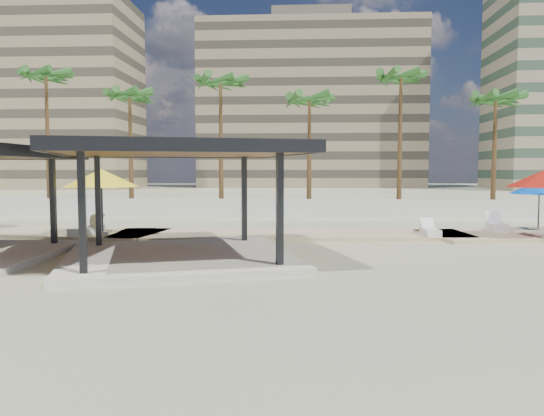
{
  "coord_description": "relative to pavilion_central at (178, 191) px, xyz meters",
  "views": [
    {
      "loc": [
        2.5,
        -17.12,
        3.06
      ],
      "look_at": [
        1.22,
        5.64,
        1.4
      ],
      "focal_mm": 35.0,
      "sensor_mm": 36.0,
      "label": 1
    }
  ],
  "objects": [
    {
      "name": "palm_b",
      "position": [
        -13.37,
        18.3,
        6.73
      ],
      "size": [
        3.0,
        3.0,
        10.29
      ],
      "color": "brown",
      "rests_on": "ground"
    },
    {
      "name": "palm_c",
      "position": [
        -7.37,
        17.7,
        5.34
      ],
      "size": [
        3.0,
        3.0,
        8.8
      ],
      "color": "brown",
      "rests_on": "ground"
    },
    {
      "name": "lounger_b",
      "position": [
        9.77,
        5.92,
        -1.98
      ],
      "size": [
        0.65,
        1.86,
        0.7
      ],
      "rotation": [
        0.0,
        0.0,
        1.55
      ],
      "color": "white",
      "rests_on": "promenade"
    },
    {
      "name": "palm_f",
      "position": [
        10.63,
        18.2,
        6.39
      ],
      "size": [
        3.0,
        3.0,
        9.92
      ],
      "color": "brown",
      "rests_on": "ground"
    },
    {
      "name": "umbrella_d",
      "position": [
        15.37,
        8.17,
        -0.11
      ],
      "size": [
        3.48,
        3.48,
        2.37
      ],
      "rotation": [
        0.0,
        0.0,
        0.39
      ],
      "color": "beige",
      "rests_on": "promenade"
    },
    {
      "name": "building_west",
      "position": [
        -40.37,
        67.6,
        12.94
      ],
      "size": [
        34.0,
        16.0,
        32.4
      ],
      "color": "#937F60",
      "rests_on": "ground"
    },
    {
      "name": "pavilion_central",
      "position": [
        0.0,
        0.0,
        0.0
      ],
      "size": [
        9.62,
        9.62,
        3.91
      ],
      "rotation": [
        0.0,
        0.0,
        0.3
      ],
      "color": "beige",
      "rests_on": "ground"
    },
    {
      "name": "palm_e",
      "position": [
        4.63,
        18.0,
        5.01
      ],
      "size": [
        3.0,
        3.0,
        8.46
      ],
      "color": "brown",
      "rests_on": "ground"
    },
    {
      "name": "umbrella_b",
      "position": [
        -4.7,
        5.4,
        0.35
      ],
      "size": [
        4.08,
        4.08,
        2.91
      ],
      "rotation": [
        0.0,
        0.0,
        -0.3
      ],
      "color": "beige",
      "rests_on": "promenade"
    },
    {
      "name": "palm_d",
      "position": [
        -1.37,
        18.5,
        6.27
      ],
      "size": [
        3.0,
        3.0,
        9.8
      ],
      "color": "brown",
      "rests_on": "ground"
    },
    {
      "name": "ground",
      "position": [
        1.63,
        -0.4,
        -2.33
      ],
      "size": [
        200.0,
        200.0,
        0.0
      ],
      "primitive_type": "plane",
      "color": "#CBBD86",
      "rests_on": "ground"
    },
    {
      "name": "building_mid",
      "position": [
        5.63,
        77.6,
        11.94
      ],
      "size": [
        38.0,
        16.0,
        30.4
      ],
      "color": "#847259",
      "rests_on": "ground"
    },
    {
      "name": "palm_g",
      "position": [
        16.63,
        17.8,
        4.96
      ],
      "size": [
        3.0,
        3.0,
        8.4
      ],
      "color": "brown",
      "rests_on": "ground"
    },
    {
      "name": "lounger_c",
      "position": [
        13.41,
        8.12,
        -1.95
      ],
      "size": [
        1.03,
        2.26,
        0.82
      ],
      "rotation": [
        0.0,
        0.0,
        1.41
      ],
      "color": "white",
      "rests_on": "promenade"
    },
    {
      "name": "lounger_a",
      "position": [
        -5.43,
        5.45,
        -1.95
      ],
      "size": [
        0.95,
        2.22,
        0.81
      ],
      "rotation": [
        0.0,
        0.0,
        1.45
      ],
      "color": "white",
      "rests_on": "promenade"
    },
    {
      "name": "boundary_wall",
      "position": [
        1.63,
        15.6,
        -1.73
      ],
      "size": [
        56.0,
        0.3,
        1.2
      ],
      "primitive_type": "cube",
      "color": "silver",
      "rests_on": "ground"
    },
    {
      "name": "promenade",
      "position": [
        3.63,
        7.26,
        -2.27
      ],
      "size": [
        44.45,
        7.97,
        0.24
      ],
      "color": "#C6B284",
      "rests_on": "ground"
    }
  ]
}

